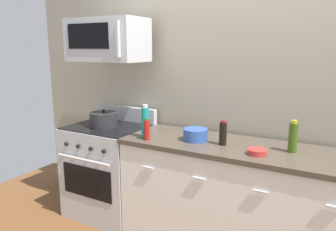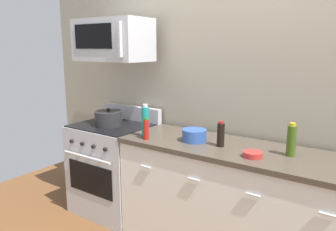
% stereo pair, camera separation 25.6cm
% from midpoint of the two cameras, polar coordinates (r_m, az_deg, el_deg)
% --- Properties ---
extents(back_wall, '(5.07, 0.10, 2.70)m').
position_cam_midpoint_polar(back_wall, '(2.91, 13.23, 4.93)').
color(back_wall, '#9E937F').
rests_on(back_wall, ground_plane).
extents(counter_unit, '(1.98, 0.66, 0.92)m').
position_cam_midpoint_polar(counter_unit, '(2.78, 9.87, -14.44)').
color(counter_unit, silver).
rests_on(counter_unit, ground_plane).
extents(range_oven, '(0.76, 0.69, 1.07)m').
position_cam_midpoint_polar(range_oven, '(3.44, -12.35, -9.15)').
color(range_oven, '#B7BABF').
rests_on(range_oven, ground_plane).
extents(microwave, '(0.74, 0.44, 0.40)m').
position_cam_midpoint_polar(microwave, '(3.25, -12.83, 12.72)').
color(microwave, '#B7BABF').
extents(bottle_olive_oil, '(0.06, 0.06, 0.24)m').
position_cam_midpoint_polar(bottle_olive_oil, '(2.53, 18.31, -3.64)').
color(bottle_olive_oil, '#385114').
rests_on(bottle_olive_oil, countertop_slab).
extents(bottle_sparkling_teal, '(0.07, 0.07, 0.29)m').
position_cam_midpoint_polar(bottle_sparkling_teal, '(2.81, -6.59, -1.15)').
color(bottle_sparkling_teal, '#197F7A').
rests_on(bottle_sparkling_teal, countertop_slab).
extents(bottle_hot_sauce_red, '(0.05, 0.05, 0.19)m').
position_cam_midpoint_polar(bottle_hot_sauce_red, '(2.75, -6.38, -2.50)').
color(bottle_hot_sauce_red, '#B21914').
rests_on(bottle_hot_sauce_red, countertop_slab).
extents(bottle_soy_sauce_dark, '(0.06, 0.06, 0.20)m').
position_cam_midpoint_polar(bottle_soy_sauce_dark, '(2.61, 6.81, -3.12)').
color(bottle_soy_sauce_dark, black).
rests_on(bottle_soy_sauce_dark, countertop_slab).
extents(bowl_blue_mixing, '(0.20, 0.20, 0.10)m').
position_cam_midpoint_polar(bowl_blue_mixing, '(2.72, 2.13, -3.33)').
color(bowl_blue_mixing, '#2D519E').
rests_on(bowl_blue_mixing, countertop_slab).
extents(bowl_red_small, '(0.14, 0.14, 0.04)m').
position_cam_midpoint_polar(bowl_red_small, '(2.44, 12.39, -6.21)').
color(bowl_red_small, '#B72D28').
rests_on(bowl_red_small, countertop_slab).
extents(stockpot, '(0.27, 0.27, 0.18)m').
position_cam_midpoint_polar(stockpot, '(3.25, -13.38, -0.73)').
color(stockpot, '#262628').
rests_on(stockpot, range_oven).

